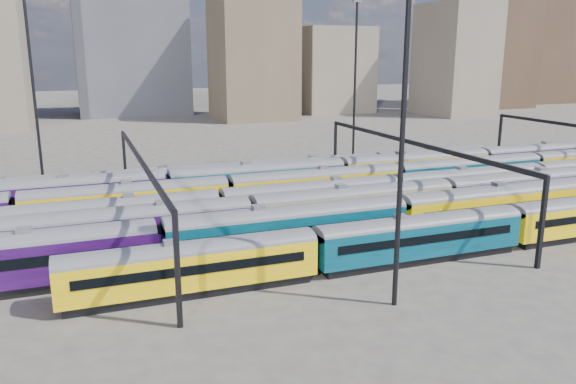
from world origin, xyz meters
name	(u,v)px	position (x,y,z in m)	size (l,w,h in m)	color
ground	(330,217)	(0.00, 0.00, 0.00)	(500.00, 500.00, 0.00)	#46403B
rake_1	(496,202)	(13.87, -10.00, 2.90)	(111.66, 3.27, 5.52)	black
rake_2	(131,225)	(-21.63, -5.00, 2.84)	(109.36, 3.20, 5.40)	black
rake_3	(219,204)	(-12.42, 0.00, 2.64)	(122.45, 2.99, 5.03)	black
rake_4	(396,176)	(11.36, 5.00, 2.78)	(128.85, 3.14, 5.30)	black
rake_5	(341,171)	(6.10, 10.00, 2.88)	(133.26, 3.25, 5.48)	black
rake_6	(175,178)	(-14.48, 15.00, 2.45)	(94.97, 2.78, 4.67)	black
gantry_1	(140,170)	(-20.00, 0.00, 6.79)	(0.35, 40.35, 8.03)	black
gantry_2	(411,151)	(10.00, 0.00, 6.79)	(0.35, 40.35, 8.03)	black
mast_1	(33,84)	(-30.00, 22.00, 13.97)	(1.40, 0.50, 25.60)	black
mast_2	(404,109)	(-5.00, -22.00, 13.97)	(1.40, 0.50, 25.60)	black
mast_3	(355,78)	(15.00, 24.00, 13.97)	(1.40, 0.50, 25.60)	black
skyline	(483,44)	(104.75, 105.73, 20.83)	(399.22, 60.48, 50.03)	#665B4C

